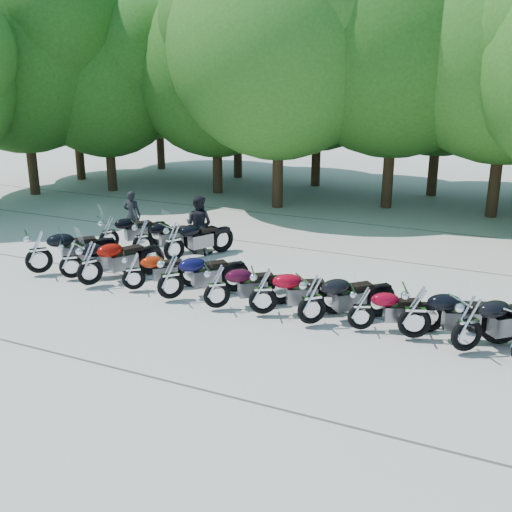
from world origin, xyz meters
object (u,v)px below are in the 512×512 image
at_px(motorcycle_13, 142,237).
at_px(rider_1, 199,225).
at_px(motorcycle_12, 108,232).
at_px(motorcycle_0, 38,251).
at_px(motorcycle_4, 170,276).
at_px(motorcycle_5, 217,285).
at_px(motorcycle_1, 71,258).
at_px(motorcycle_8, 362,307).
at_px(motorcycle_2, 89,262).
at_px(motorcycle_6, 263,290).
at_px(motorcycle_10, 468,322).
at_px(motorcycle_9, 415,311).
at_px(motorcycle_7, 312,298).
at_px(rider_0, 132,215).
at_px(motorcycle_14, 174,241).
at_px(motorcycle_3, 133,270).

bearing_deg(motorcycle_13, rider_1, -99.99).
bearing_deg(motorcycle_12, motorcycle_0, 117.35).
xyz_separation_m(motorcycle_4, motorcycle_5, (1.31, -0.04, -0.04)).
height_order(motorcycle_1, motorcycle_5, same).
height_order(motorcycle_0, motorcycle_4, motorcycle_0).
xyz_separation_m(motorcycle_8, motorcycle_13, (-7.48, 2.50, 0.06)).
bearing_deg(motorcycle_5, motorcycle_2, 50.40).
bearing_deg(motorcycle_6, motorcycle_10, -120.68).
height_order(motorcycle_5, motorcycle_8, motorcycle_5).
xyz_separation_m(motorcycle_5, motorcycle_9, (4.55, 0.28, 0.05)).
bearing_deg(motorcycle_1, motorcycle_13, -52.30).
distance_m(motorcycle_2, motorcycle_7, 6.11).
xyz_separation_m(motorcycle_5, motorcycle_10, (5.62, 0.11, 0.06)).
height_order(motorcycle_2, rider_1, rider_1).
xyz_separation_m(motorcycle_10, rider_0, (-11.21, 4.24, 0.13)).
relative_size(motorcycle_2, motorcycle_7, 1.04).
height_order(motorcycle_6, motorcycle_8, motorcycle_6).
distance_m(motorcycle_8, rider_0, 9.90).
relative_size(motorcycle_0, motorcycle_9, 1.05).
relative_size(motorcycle_2, motorcycle_6, 1.07).
bearing_deg(motorcycle_6, motorcycle_2, 61.43).
relative_size(motorcycle_0, motorcycle_1, 1.14).
relative_size(motorcycle_10, motorcycle_14, 1.01).
distance_m(motorcycle_0, motorcycle_10, 11.28).
xyz_separation_m(motorcycle_0, motorcycle_9, (10.22, 0.15, -0.04)).
distance_m(motorcycle_7, motorcycle_13, 6.96).
height_order(motorcycle_0, motorcycle_9, motorcycle_0).
distance_m(motorcycle_3, motorcycle_4, 1.24).
bearing_deg(rider_0, motorcycle_6, 137.01).
height_order(motorcycle_4, motorcycle_14, motorcycle_14).
height_order(motorcycle_2, rider_0, rider_0).
bearing_deg(motorcycle_8, motorcycle_5, 69.52).
height_order(motorcycle_10, rider_1, rider_1).
xyz_separation_m(motorcycle_6, motorcycle_10, (4.48, -0.02, 0.04)).
bearing_deg(motorcycle_3, motorcycle_6, -131.88).
relative_size(motorcycle_1, motorcycle_14, 0.92).
bearing_deg(motorcycle_1, motorcycle_3, -130.85).
bearing_deg(motorcycle_1, motorcycle_7, -131.86).
bearing_deg(motorcycle_12, motorcycle_4, -179.81).
distance_m(motorcycle_4, motorcycle_5, 1.31).
height_order(motorcycle_0, motorcycle_6, motorcycle_0).
bearing_deg(motorcycle_5, motorcycle_1, 47.46).
bearing_deg(motorcycle_3, motorcycle_14, -32.45).
bearing_deg(rider_0, motorcycle_0, 78.08).
height_order(motorcycle_4, rider_1, rider_1).
xyz_separation_m(motorcycle_3, motorcycle_4, (1.23, -0.16, 0.09)).
distance_m(motorcycle_5, motorcycle_13, 4.91).
distance_m(motorcycle_7, rider_0, 9.02).
height_order(motorcycle_1, motorcycle_13, motorcycle_13).
relative_size(motorcycle_3, motorcycle_10, 0.84).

